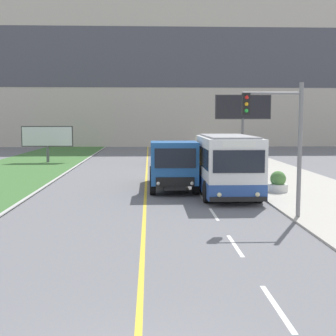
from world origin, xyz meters
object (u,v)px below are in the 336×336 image
traffic_light_mast (282,132)px  billboard_large (243,110)px  planter_round_second (252,171)px  planter_round_third (238,164)px  billboard_small (47,137)px  planter_round_near (278,183)px  car_distant (167,156)px  dump_truck (173,166)px  city_bus (227,166)px  planter_round_far (228,157)px

traffic_light_mast → billboard_large: bearing=81.8°
planter_round_second → planter_round_third: bearing=89.2°
billboard_small → planter_round_near: bearing=-48.6°
planter_round_third → traffic_light_mast: bearing=-95.3°
billboard_small → planter_round_second: (15.12, -12.19, -1.64)m
planter_round_third → billboard_large: bearing=76.8°
car_distant → planter_round_second: bearing=-63.8°
car_distant → billboard_large: (7.15, 4.62, 3.92)m
car_distant → billboard_large: 9.37m
car_distant → planter_round_third: bearing=-44.0°
billboard_large → planter_round_third: (-2.20, -9.40, -4.07)m
planter_round_second → planter_round_third: 5.16m
dump_truck → billboard_large: 20.44m
city_bus → billboard_small: bearing=124.4°
billboard_large → billboard_small: bearing=-172.3°
dump_truck → planter_round_second: (5.12, 4.21, -0.76)m
city_bus → planter_round_far: size_ratio=5.57×
city_bus → dump_truck: city_bus is taller
billboard_large → planter_round_third: billboard_large is taller
dump_truck → planter_round_far: bearing=69.9°
traffic_light_mast → billboard_small: bearing=120.3°
car_distant → traffic_light_mast: 21.56m
planter_round_third → planter_round_far: size_ratio=0.97×
billboard_large → planter_round_third: bearing=-103.2°
planter_round_far → car_distant: bearing=-175.8°
city_bus → planter_round_near: 3.07m
dump_truck → car_distant: bearing=89.0°
car_distant → planter_round_third: 6.89m
planter_round_far → dump_truck: bearing=-110.1°
dump_truck → planter_round_far: (5.31, 14.53, -0.77)m
billboard_small → planter_round_third: 16.82m
billboard_small → planter_round_second: bearing=-38.9°
traffic_light_mast → planter_round_third: size_ratio=4.93×
planter_round_far → city_bus: bearing=-99.6°
planter_round_second → planter_round_third: planter_round_second is taller
billboard_small → city_bus: bearing=-55.6°
city_bus → planter_round_second: 6.69m
billboard_large → planter_round_far: billboard_large is taller
city_bus → planter_round_third: size_ratio=5.76×
dump_truck → planter_round_near: 5.43m
city_bus → planter_round_near: bearing=18.7°
dump_truck → planter_round_third: 10.74m
traffic_light_mast → car_distant: bearing=99.3°
billboard_large → billboard_small: size_ratio=1.36×
billboard_small → planter_round_far: 15.51m
billboard_large → city_bus: bearing=-103.3°
dump_truck → planter_round_second: bearing=39.4°
traffic_light_mast → planter_round_third: bearing=84.7°
car_distant → traffic_light_mast: traffic_light_mast is taller
car_distant → planter_round_second: size_ratio=4.01×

